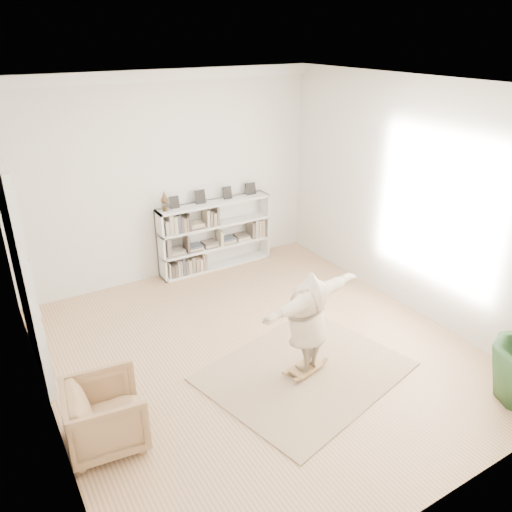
{
  "coord_description": "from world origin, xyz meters",
  "views": [
    {
      "loc": [
        -3.07,
        -5.02,
        4.18
      ],
      "look_at": [
        0.19,
        0.4,
        1.29
      ],
      "focal_mm": 35.0,
      "sensor_mm": 36.0,
      "label": 1
    }
  ],
  "objects_px": {
    "person": "(308,319)",
    "rocker_board": "(305,368)",
    "bookshelf": "(215,236)",
    "armchair": "(106,415)"
  },
  "relations": [
    {
      "from": "bookshelf",
      "to": "rocker_board",
      "type": "height_order",
      "value": "bookshelf"
    },
    {
      "from": "rocker_board",
      "to": "person",
      "type": "distance_m",
      "value": 0.76
    },
    {
      "from": "bookshelf",
      "to": "person",
      "type": "bearing_deg",
      "value": -97.35
    },
    {
      "from": "armchair",
      "to": "person",
      "type": "height_order",
      "value": "person"
    },
    {
      "from": "armchair",
      "to": "rocker_board",
      "type": "relative_size",
      "value": 1.64
    },
    {
      "from": "armchair",
      "to": "rocker_board",
      "type": "height_order",
      "value": "armchair"
    },
    {
      "from": "rocker_board",
      "to": "person",
      "type": "bearing_deg",
      "value": 31.39
    },
    {
      "from": "rocker_board",
      "to": "person",
      "type": "relative_size",
      "value": 0.29
    },
    {
      "from": "person",
      "to": "rocker_board",
      "type": "bearing_deg",
      "value": 31.39
    },
    {
      "from": "person",
      "to": "bookshelf",
      "type": "bearing_deg",
      "value": -110.95
    }
  ]
}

